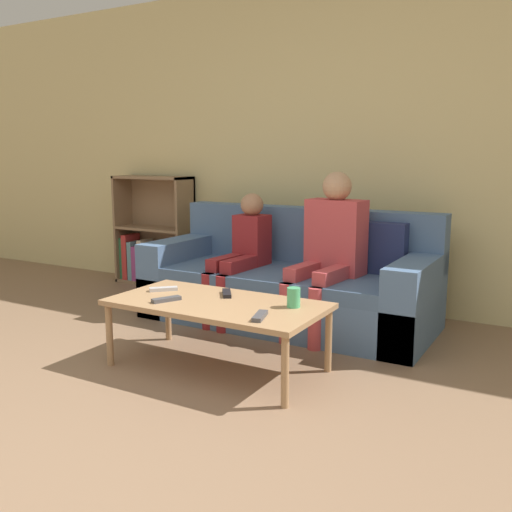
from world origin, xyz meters
name	(u,v)px	position (x,y,z in m)	size (l,w,h in m)	color
ground_plane	(53,477)	(0.00, 0.00, 0.00)	(22.00, 22.00, 0.00)	#84664C
wall_back	(344,145)	(0.00, 3.00, 1.30)	(12.00, 0.06, 2.60)	beige
couch	(290,285)	(-0.13, 2.33, 0.27)	(2.10, 0.88, 0.82)	#4C6B93
bookshelf	(153,243)	(-1.87, 2.84, 0.39)	(0.78, 0.28, 1.02)	#8E7051
coffee_table	(217,307)	(-0.08, 1.27, 0.37)	(1.23, 0.63, 0.40)	#A87F56
person_adult	(331,242)	(0.21, 2.25, 0.63)	(0.42, 0.64, 1.11)	#C6474C
person_child	(242,250)	(-0.47, 2.20, 0.53)	(0.26, 0.62, 0.94)	maroon
cup_near	(294,297)	(0.35, 1.37, 0.45)	(0.07, 0.07, 0.11)	#4CB77A
tv_remote_0	(227,293)	(-0.11, 1.42, 0.41)	(0.14, 0.17, 0.02)	black
tv_remote_1	(163,289)	(-0.51, 1.32, 0.41)	(0.16, 0.15, 0.02)	#B7B7BC
tv_remote_2	(166,299)	(-0.33, 1.13, 0.41)	(0.12, 0.17, 0.02)	#47474C
tv_remote_3	(260,316)	(0.30, 1.10, 0.41)	(0.09, 0.18, 0.02)	#47474C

